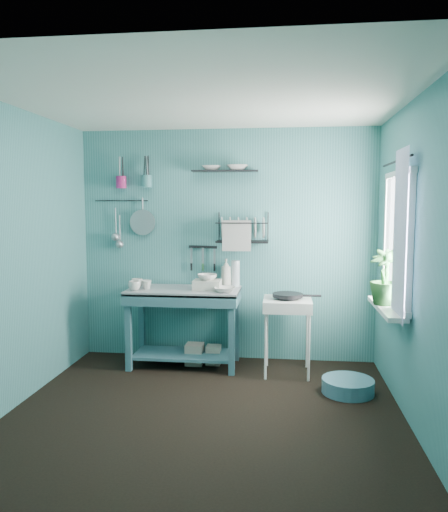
# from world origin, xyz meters

# --- Properties ---
(floor) EXTENTS (3.20, 3.20, 0.00)m
(floor) POSITION_xyz_m (0.00, 0.00, 0.00)
(floor) COLOR black
(floor) RESTS_ON ground
(ceiling) EXTENTS (3.20, 3.20, 0.00)m
(ceiling) POSITION_xyz_m (0.00, 0.00, 2.50)
(ceiling) COLOR silver
(ceiling) RESTS_ON ground
(wall_back) EXTENTS (3.20, 0.00, 3.20)m
(wall_back) POSITION_xyz_m (0.00, 1.50, 1.25)
(wall_back) COLOR #3B797A
(wall_back) RESTS_ON ground
(wall_front) EXTENTS (3.20, 0.00, 3.20)m
(wall_front) POSITION_xyz_m (0.00, -1.50, 1.25)
(wall_front) COLOR #3B797A
(wall_front) RESTS_ON ground
(wall_left) EXTENTS (0.00, 3.00, 3.00)m
(wall_left) POSITION_xyz_m (-1.60, 0.00, 1.25)
(wall_left) COLOR #3B797A
(wall_left) RESTS_ON ground
(wall_right) EXTENTS (0.00, 3.00, 3.00)m
(wall_right) POSITION_xyz_m (1.60, 0.00, 1.25)
(wall_right) COLOR #3B797A
(wall_right) RESTS_ON ground
(work_counter) EXTENTS (1.18, 0.63, 0.82)m
(work_counter) POSITION_xyz_m (-0.41, 1.16, 0.41)
(work_counter) COLOR #34636F
(work_counter) RESTS_ON floor
(mug_left) EXTENTS (0.12, 0.12, 0.10)m
(mug_left) POSITION_xyz_m (-0.89, 1.00, 0.87)
(mug_left) COLOR beige
(mug_left) RESTS_ON work_counter
(mug_mid) EXTENTS (0.14, 0.14, 0.09)m
(mug_mid) POSITION_xyz_m (-0.79, 1.10, 0.87)
(mug_mid) COLOR beige
(mug_mid) RESTS_ON work_counter
(mug_right) EXTENTS (0.17, 0.17, 0.10)m
(mug_right) POSITION_xyz_m (-0.91, 1.16, 0.87)
(mug_right) COLOR beige
(mug_right) RESTS_ON work_counter
(wash_tub) EXTENTS (0.28, 0.22, 0.10)m
(wash_tub) POSITION_xyz_m (-0.16, 1.14, 0.87)
(wash_tub) COLOR #B8B6A8
(wash_tub) RESTS_ON work_counter
(tub_bowl) EXTENTS (0.20, 0.19, 0.06)m
(tub_bowl) POSITION_xyz_m (-0.16, 1.14, 0.95)
(tub_bowl) COLOR beige
(tub_bowl) RESTS_ON wash_tub
(soap_bottle) EXTENTS (0.11, 0.12, 0.30)m
(soap_bottle) POSITION_xyz_m (0.01, 1.36, 0.97)
(soap_bottle) COLOR #B8B6A8
(soap_bottle) RESTS_ON work_counter
(water_bottle) EXTENTS (0.09, 0.09, 0.28)m
(water_bottle) POSITION_xyz_m (0.11, 1.38, 0.96)
(water_bottle) COLOR silver
(water_bottle) RESTS_ON work_counter
(counter_bowl) EXTENTS (0.22, 0.22, 0.05)m
(counter_bowl) POSITION_xyz_m (0.04, 1.01, 0.85)
(counter_bowl) COLOR beige
(counter_bowl) RESTS_ON work_counter
(hotplate_stand) EXTENTS (0.48, 0.48, 0.76)m
(hotplate_stand) POSITION_xyz_m (0.66, 1.04, 0.38)
(hotplate_stand) COLOR white
(hotplate_stand) RESTS_ON floor
(frying_pan) EXTENTS (0.30, 0.30, 0.03)m
(frying_pan) POSITION_xyz_m (0.66, 1.04, 0.80)
(frying_pan) COLOR black
(frying_pan) RESTS_ON hotplate_stand
(knife_strip) EXTENTS (0.32, 0.06, 0.03)m
(knife_strip) POSITION_xyz_m (-0.26, 1.47, 1.23)
(knife_strip) COLOR black
(knife_strip) RESTS_ON wall_back
(dish_rack) EXTENTS (0.56, 0.27, 0.32)m
(dish_rack) POSITION_xyz_m (0.18, 1.37, 1.45)
(dish_rack) COLOR black
(dish_rack) RESTS_ON wall_back
(upper_shelf) EXTENTS (0.71, 0.22, 0.01)m
(upper_shelf) POSITION_xyz_m (-0.01, 1.40, 2.05)
(upper_shelf) COLOR black
(upper_shelf) RESTS_ON wall_back
(shelf_bowl_left) EXTENTS (0.20, 0.20, 0.05)m
(shelf_bowl_left) POSITION_xyz_m (-0.15, 1.40, 2.02)
(shelf_bowl_left) COLOR beige
(shelf_bowl_left) RESTS_ON upper_shelf
(shelf_bowl_right) EXTENTS (0.23, 0.23, 0.05)m
(shelf_bowl_right) POSITION_xyz_m (0.12, 1.40, 2.02)
(shelf_bowl_right) COLOR beige
(shelf_bowl_right) RESTS_ON upper_shelf
(utensil_cup_magenta) EXTENTS (0.11, 0.11, 0.13)m
(utensil_cup_magenta) POSITION_xyz_m (-1.15, 1.42, 1.94)
(utensil_cup_magenta) COLOR #AC1F63
(utensil_cup_magenta) RESTS_ON wall_back
(utensil_cup_teal) EXTENTS (0.11, 0.11, 0.13)m
(utensil_cup_teal) POSITION_xyz_m (-0.86, 1.42, 1.94)
(utensil_cup_teal) COLOR teal
(utensil_cup_teal) RESTS_ON wall_back
(colander) EXTENTS (0.28, 0.03, 0.28)m
(colander) POSITION_xyz_m (-0.92, 1.45, 1.50)
(colander) COLOR #9C9FA3
(colander) RESTS_ON wall_back
(ladle_outer) EXTENTS (0.01, 0.01, 0.30)m
(ladle_outer) POSITION_xyz_m (-1.23, 1.46, 1.51)
(ladle_outer) COLOR #9C9FA3
(ladle_outer) RESTS_ON wall_back
(ladle_inner) EXTENTS (0.01, 0.01, 0.30)m
(ladle_inner) POSITION_xyz_m (-1.19, 1.46, 1.42)
(ladle_inner) COLOR #9C9FA3
(ladle_inner) RESTS_ON wall_back
(hook_rail) EXTENTS (0.60, 0.01, 0.01)m
(hook_rail) POSITION_xyz_m (-1.17, 1.47, 1.74)
(hook_rail) COLOR black
(hook_rail) RESTS_ON wall_back
(window_glass) EXTENTS (0.00, 1.10, 1.10)m
(window_glass) POSITION_xyz_m (1.59, 0.45, 1.40)
(window_glass) COLOR white
(window_glass) RESTS_ON wall_right
(windowsill) EXTENTS (0.16, 0.95, 0.04)m
(windowsill) POSITION_xyz_m (1.50, 0.45, 0.81)
(windowsill) COLOR white
(windowsill) RESTS_ON wall_right
(curtain) EXTENTS (0.00, 1.35, 1.35)m
(curtain) POSITION_xyz_m (1.52, 0.15, 1.45)
(curtain) COLOR white
(curtain) RESTS_ON wall_right
(curtain_rod) EXTENTS (0.02, 1.05, 0.02)m
(curtain_rod) POSITION_xyz_m (1.54, 0.45, 2.05)
(curtain_rod) COLOR black
(curtain_rod) RESTS_ON wall_right
(potted_plant) EXTENTS (0.34, 0.34, 0.48)m
(potted_plant) POSITION_xyz_m (1.49, 0.51, 1.07)
(potted_plant) COLOR #245A26
(potted_plant) RESTS_ON windowsill
(storage_tin_large) EXTENTS (0.18, 0.18, 0.22)m
(storage_tin_large) POSITION_xyz_m (-0.31, 1.21, 0.11)
(storage_tin_large) COLOR tan
(storage_tin_large) RESTS_ON floor
(storage_tin_small) EXTENTS (0.15, 0.15, 0.20)m
(storage_tin_small) POSITION_xyz_m (-0.11, 1.24, 0.10)
(storage_tin_small) COLOR tan
(storage_tin_small) RESTS_ON floor
(floor_basin) EXTENTS (0.47, 0.47, 0.13)m
(floor_basin) POSITION_xyz_m (1.21, 0.56, 0.07)
(floor_basin) COLOR teal
(floor_basin) RESTS_ON floor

